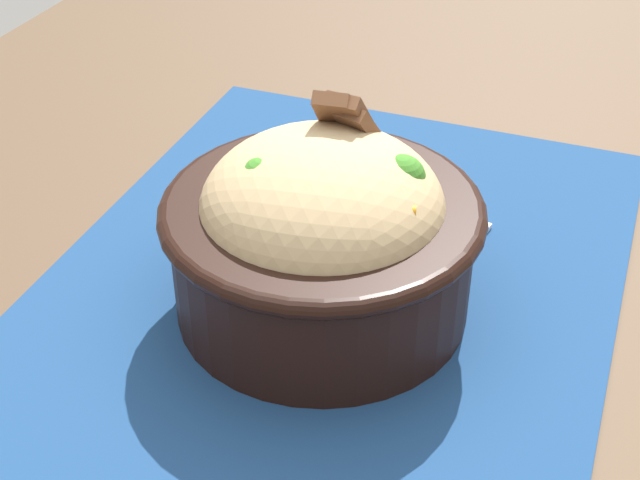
# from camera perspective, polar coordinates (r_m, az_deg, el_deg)

# --- Properties ---
(table) EXTENTS (1.25, 0.89, 0.70)m
(table) POSITION_cam_1_polar(r_m,az_deg,el_deg) (0.60, 0.88, -8.86)
(table) COLOR #4C3826
(table) RESTS_ON ground_plane
(placemat) EXTENTS (0.45, 0.35, 0.00)m
(placemat) POSITION_cam_1_polar(r_m,az_deg,el_deg) (0.58, 0.78, -2.44)
(placemat) COLOR navy
(placemat) RESTS_ON table
(bowl) EXTENTS (0.18, 0.18, 0.13)m
(bowl) POSITION_cam_1_polar(r_m,az_deg,el_deg) (0.52, 0.01, 0.31)
(bowl) COLOR black
(bowl) RESTS_ON placemat
(fork) EXTENTS (0.04, 0.13, 0.00)m
(fork) POSITION_cam_1_polar(r_m,az_deg,el_deg) (0.65, 4.44, 2.60)
(fork) COLOR silver
(fork) RESTS_ON placemat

